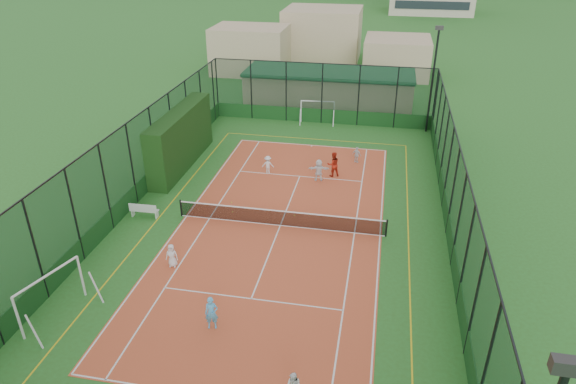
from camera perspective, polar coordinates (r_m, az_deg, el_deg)
name	(u,v)px	position (r m, az deg, el deg)	size (l,w,h in m)	color
ground	(280,226)	(28.57, -0.87, -3.76)	(300.00, 300.00, 0.00)	#2D6121
court_slab	(280,226)	(28.57, -0.87, -3.75)	(11.17, 23.97, 0.01)	#BF4B2A
tennis_net	(280,217)	(28.30, -0.87, -2.85)	(11.67, 0.12, 1.06)	black
perimeter_fence	(280,186)	(27.35, -0.90, 0.71)	(18.12, 34.12, 5.00)	black
floodlight_ne	(432,81)	(42.02, 15.74, 11.78)	(0.60, 0.26, 8.25)	black
clubhouse	(329,88)	(48.02, 4.56, 11.45)	(15.20, 7.20, 3.15)	tan
hedge_left	(181,139)	(35.83, -11.81, 5.83)	(1.32, 8.82, 3.86)	black
white_bench	(144,210)	(30.32, -15.67, -1.91)	(1.63, 0.45, 0.92)	white
futsal_goal_near	(52,296)	(24.06, -24.78, -10.46)	(0.94, 3.25, 2.10)	white
futsal_goal_far	(317,112)	(43.56, 3.28, 8.89)	(2.85, 0.83, 1.84)	white
child_near_left	(172,255)	(25.69, -12.79, -6.89)	(0.59, 0.38, 1.21)	silver
child_near_mid	(212,313)	(21.78, -8.49, -13.16)	(0.55, 0.36, 1.50)	#53B4ED
child_far_left	(268,165)	(34.31, -2.25, 3.06)	(0.80, 0.46, 1.24)	silver
child_far_right	(357,155)	(36.20, 7.65, 4.12)	(0.68, 0.28, 1.16)	silver
child_far_back	(319,170)	(33.30, 3.44, 2.45)	(1.36, 0.43, 1.47)	white
coach	(333,164)	(33.93, 5.05, 3.09)	(0.82, 0.64, 1.69)	#AA2212
tennis_balls	(252,210)	(30.11, -3.97, -1.97)	(4.06, 1.16, 0.07)	#CCE033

